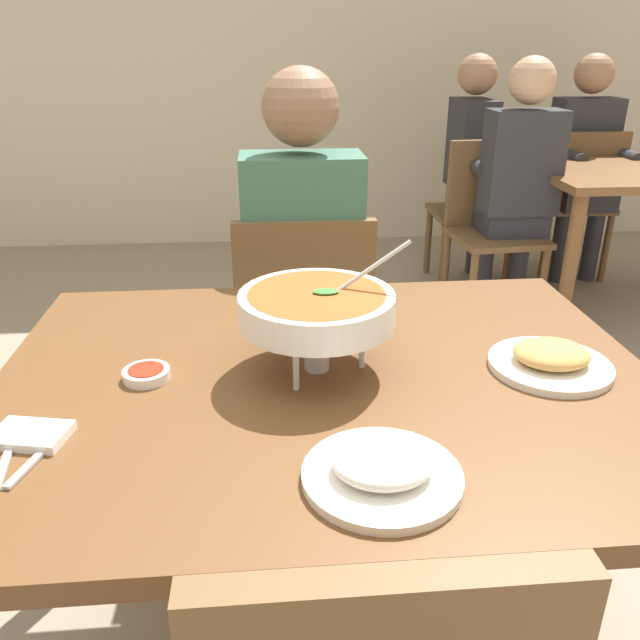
{
  "coord_description": "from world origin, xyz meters",
  "views": [
    {
      "loc": [
        -0.11,
        -1.1,
        1.37
      ],
      "look_at": [
        0.0,
        0.15,
        0.82
      ],
      "focal_mm": 35.76,
      "sensor_mm": 36.0,
      "label": 1
    }
  ],
  "objects_px": {
    "chair_diner_main": "(303,330)",
    "diner_main": "(302,257)",
    "dining_table_far": "(630,197)",
    "patron_bg_left": "(517,176)",
    "sauce_dish": "(146,374)",
    "chair_bg_middle": "(577,196)",
    "patron_bg_middle": "(584,156)",
    "chair_bg_right": "(486,200)",
    "chair_bg_left": "(490,218)",
    "curry_bowl": "(317,309)",
    "rice_plate": "(382,469)",
    "appetizer_plate": "(551,360)",
    "dining_table_main": "(326,419)",
    "patron_bg_right": "(476,158)"
  },
  "relations": [
    {
      "from": "chair_bg_right",
      "to": "patron_bg_left",
      "type": "bearing_deg",
      "value": -93.53
    },
    {
      "from": "appetizer_plate",
      "to": "dining_table_far",
      "type": "xyz_separation_m",
      "value": [
        1.33,
        2.04,
        -0.16
      ]
    },
    {
      "from": "curry_bowl",
      "to": "dining_table_far",
      "type": "xyz_separation_m",
      "value": [
        1.79,
        2.0,
        -0.27
      ]
    },
    {
      "from": "sauce_dish",
      "to": "patron_bg_middle",
      "type": "height_order",
      "value": "patron_bg_middle"
    },
    {
      "from": "curry_bowl",
      "to": "patron_bg_right",
      "type": "distance_m",
      "value": 2.82
    },
    {
      "from": "chair_bg_middle",
      "to": "chair_bg_left",
      "type": "bearing_deg",
      "value": -146.18
    },
    {
      "from": "sauce_dish",
      "to": "chair_bg_middle",
      "type": "distance_m",
      "value": 3.33
    },
    {
      "from": "curry_bowl",
      "to": "patron_bg_right",
      "type": "xyz_separation_m",
      "value": [
        1.15,
        2.57,
        -0.15
      ]
    },
    {
      "from": "rice_plate",
      "to": "patron_bg_right",
      "type": "bearing_deg",
      "value": 69.76
    },
    {
      "from": "chair_bg_right",
      "to": "chair_bg_left",
      "type": "bearing_deg",
      "value": -105.74
    },
    {
      "from": "sauce_dish",
      "to": "appetizer_plate",
      "type": "bearing_deg",
      "value": -1.92
    },
    {
      "from": "curry_bowl",
      "to": "chair_bg_left",
      "type": "xyz_separation_m",
      "value": [
        1.09,
        2.08,
        -0.39
      ]
    },
    {
      "from": "patron_bg_right",
      "to": "curry_bowl",
      "type": "bearing_deg",
      "value": -114.05
    },
    {
      "from": "dining_table_main",
      "to": "patron_bg_middle",
      "type": "bearing_deg",
      "value": 55.47
    },
    {
      "from": "chair_diner_main",
      "to": "sauce_dish",
      "type": "bearing_deg",
      "value": -114.29
    },
    {
      "from": "chair_bg_right",
      "to": "dining_table_far",
      "type": "bearing_deg",
      "value": -40.59
    },
    {
      "from": "patron_bg_left",
      "to": "curry_bowl",
      "type": "bearing_deg",
      "value": -120.41
    },
    {
      "from": "sauce_dish",
      "to": "chair_bg_middle",
      "type": "xyz_separation_m",
      "value": [
        2.11,
        2.56,
        -0.27
      ]
    },
    {
      "from": "dining_table_far",
      "to": "chair_bg_right",
      "type": "bearing_deg",
      "value": 139.41
    },
    {
      "from": "rice_plate",
      "to": "patron_bg_left",
      "type": "height_order",
      "value": "patron_bg_left"
    },
    {
      "from": "appetizer_plate",
      "to": "chair_bg_left",
      "type": "bearing_deg",
      "value": 73.48
    },
    {
      "from": "curry_bowl",
      "to": "rice_plate",
      "type": "height_order",
      "value": "curry_bowl"
    },
    {
      "from": "chair_diner_main",
      "to": "diner_main",
      "type": "height_order",
      "value": "diner_main"
    },
    {
      "from": "rice_plate",
      "to": "chair_bg_middle",
      "type": "distance_m",
      "value": 3.39
    },
    {
      "from": "chair_bg_middle",
      "to": "sauce_dish",
      "type": "bearing_deg",
      "value": -129.55
    },
    {
      "from": "curry_bowl",
      "to": "diner_main",
      "type": "bearing_deg",
      "value": 88.75
    },
    {
      "from": "patron_bg_middle",
      "to": "sauce_dish",
      "type": "bearing_deg",
      "value": -129.56
    },
    {
      "from": "chair_bg_right",
      "to": "patron_bg_middle",
      "type": "xyz_separation_m",
      "value": [
        0.59,
        0.07,
        0.24
      ]
    },
    {
      "from": "dining_table_main",
      "to": "dining_table_far",
      "type": "xyz_separation_m",
      "value": [
        1.77,
        2.02,
        -0.03
      ]
    },
    {
      "from": "chair_bg_right",
      "to": "patron_bg_middle",
      "type": "height_order",
      "value": "patron_bg_middle"
    },
    {
      "from": "chair_bg_middle",
      "to": "rice_plate",
      "type": "bearing_deg",
      "value": -120.56
    },
    {
      "from": "appetizer_plate",
      "to": "patron_bg_left",
      "type": "distance_m",
      "value": 2.17
    },
    {
      "from": "rice_plate",
      "to": "appetizer_plate",
      "type": "bearing_deg",
      "value": 38.96
    },
    {
      "from": "diner_main",
      "to": "patron_bg_middle",
      "type": "xyz_separation_m",
      "value": [
        1.78,
        1.77,
        0.0
      ]
    },
    {
      "from": "diner_main",
      "to": "curry_bowl",
      "type": "height_order",
      "value": "diner_main"
    },
    {
      "from": "diner_main",
      "to": "chair_bg_middle",
      "type": "xyz_separation_m",
      "value": [
        1.77,
        1.76,
        -0.24
      ]
    },
    {
      "from": "dining_table_far",
      "to": "patron_bg_left",
      "type": "height_order",
      "value": "patron_bg_left"
    },
    {
      "from": "chair_diner_main",
      "to": "patron_bg_right",
      "type": "bearing_deg",
      "value": 58.06
    },
    {
      "from": "curry_bowl",
      "to": "chair_bg_middle",
      "type": "height_order",
      "value": "curry_bowl"
    },
    {
      "from": "sauce_dish",
      "to": "patron_bg_middle",
      "type": "bearing_deg",
      "value": 50.44
    },
    {
      "from": "sauce_dish",
      "to": "patron_bg_left",
      "type": "height_order",
      "value": "patron_bg_left"
    },
    {
      "from": "chair_bg_middle",
      "to": "chair_bg_right",
      "type": "bearing_deg",
      "value": -174.82
    },
    {
      "from": "sauce_dish",
      "to": "chair_bg_middle",
      "type": "height_order",
      "value": "chair_bg_middle"
    },
    {
      "from": "patron_bg_middle",
      "to": "chair_bg_right",
      "type": "bearing_deg",
      "value": -173.66
    },
    {
      "from": "dining_table_main",
      "to": "chair_bg_right",
      "type": "relative_size",
      "value": 1.43
    },
    {
      "from": "chair_bg_left",
      "to": "chair_bg_middle",
      "type": "height_order",
      "value": "same"
    },
    {
      "from": "patron_bg_right",
      "to": "sauce_dish",
      "type": "bearing_deg",
      "value": -119.77
    },
    {
      "from": "chair_bg_right",
      "to": "curry_bowl",
      "type": "bearing_deg",
      "value": -115.83
    },
    {
      "from": "chair_bg_right",
      "to": "patron_bg_left",
      "type": "relative_size",
      "value": 0.69
    },
    {
      "from": "appetizer_plate",
      "to": "chair_bg_left",
      "type": "xyz_separation_m",
      "value": [
        0.63,
        2.12,
        -0.28
      ]
    }
  ]
}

